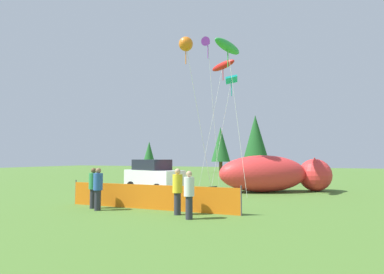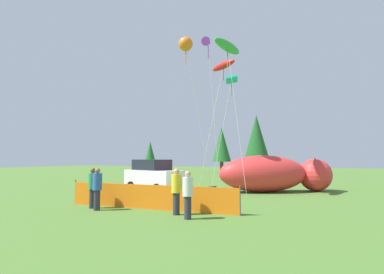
{
  "view_description": "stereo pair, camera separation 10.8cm",
  "coord_description": "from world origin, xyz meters",
  "px_view_note": "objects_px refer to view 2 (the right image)",
  "views": [
    {
      "loc": [
        7.04,
        -14.86,
        2.24
      ],
      "look_at": [
        -0.35,
        4.07,
        3.68
      ],
      "focal_mm": 28.0,
      "sensor_mm": 36.0,
      "label": 1
    },
    {
      "loc": [
        7.14,
        -14.82,
        2.24
      ],
      "look_at": [
        -0.35,
        4.07,
        3.68
      ],
      "focal_mm": 28.0,
      "sensor_mm": 36.0,
      "label": 2
    }
  ],
  "objects_px": {
    "parked_car": "(153,176)",
    "kite_orange_flower": "(186,45)",
    "inflatable_cat": "(274,175)",
    "spectator_in_white_shirt": "(176,189)",
    "spectator_in_black_shirt": "(93,186)",
    "kite_green_fish": "(228,47)",
    "folding_chair": "(210,194)",
    "kite_purple_delta": "(208,43)",
    "kite_red_lizard": "(223,66)",
    "kite_teal_diamond": "(231,82)",
    "spectator_in_green_shirt": "(188,193)",
    "spectator_in_grey_shirt": "(97,187)"
  },
  "relations": [
    {
      "from": "folding_chair",
      "to": "spectator_in_black_shirt",
      "type": "distance_m",
      "value": 5.42
    },
    {
      "from": "spectator_in_green_shirt",
      "to": "kite_red_lizard",
      "type": "bearing_deg",
      "value": 100.29
    },
    {
      "from": "spectator_in_black_shirt",
      "to": "parked_car",
      "type": "bearing_deg",
      "value": 95.41
    },
    {
      "from": "spectator_in_black_shirt",
      "to": "spectator_in_grey_shirt",
      "type": "xyz_separation_m",
      "value": [
        0.55,
        -0.36,
        0.01
      ]
    },
    {
      "from": "spectator_in_grey_shirt",
      "to": "kite_green_fish",
      "type": "xyz_separation_m",
      "value": [
        4.02,
        6.93,
        8.1
      ]
    },
    {
      "from": "inflatable_cat",
      "to": "kite_purple_delta",
      "type": "distance_m",
      "value": 11.53
    },
    {
      "from": "inflatable_cat",
      "to": "kite_orange_flower",
      "type": "distance_m",
      "value": 10.28
    },
    {
      "from": "spectator_in_black_shirt",
      "to": "kite_teal_diamond",
      "type": "xyz_separation_m",
      "value": [
        3.58,
        11.43,
        7.2
      ]
    },
    {
      "from": "spectator_in_black_shirt",
      "to": "kite_red_lizard",
      "type": "xyz_separation_m",
      "value": [
        2.3,
        13.71,
        9.25
      ]
    },
    {
      "from": "folding_chair",
      "to": "kite_red_lizard",
      "type": "relative_size",
      "value": 0.09
    },
    {
      "from": "inflatable_cat",
      "to": "kite_red_lizard",
      "type": "relative_size",
      "value": 0.7
    },
    {
      "from": "kite_red_lizard",
      "to": "kite_teal_diamond",
      "type": "distance_m",
      "value": 3.32
    },
    {
      "from": "inflatable_cat",
      "to": "kite_green_fish",
      "type": "height_order",
      "value": "kite_green_fish"
    },
    {
      "from": "spectator_in_grey_shirt",
      "to": "kite_red_lizard",
      "type": "distance_m",
      "value": 16.92
    },
    {
      "from": "kite_orange_flower",
      "to": "kite_green_fish",
      "type": "bearing_deg",
      "value": 10.7
    },
    {
      "from": "folding_chair",
      "to": "spectator_in_green_shirt",
      "type": "bearing_deg",
      "value": 128.13
    },
    {
      "from": "spectator_in_white_shirt",
      "to": "kite_purple_delta",
      "type": "xyz_separation_m",
      "value": [
        -2.36,
        11.12,
        10.39
      ]
    },
    {
      "from": "kite_orange_flower",
      "to": "parked_car",
      "type": "bearing_deg",
      "value": 165.75
    },
    {
      "from": "folding_chair",
      "to": "kite_orange_flower",
      "type": "height_order",
      "value": "kite_orange_flower"
    },
    {
      "from": "spectator_in_green_shirt",
      "to": "spectator_in_grey_shirt",
      "type": "height_order",
      "value": "spectator_in_grey_shirt"
    },
    {
      "from": "inflatable_cat",
      "to": "spectator_in_white_shirt",
      "type": "distance_m",
      "value": 10.07
    },
    {
      "from": "parked_car",
      "to": "spectator_in_black_shirt",
      "type": "xyz_separation_m",
      "value": [
        0.64,
        -6.75,
        -0.07
      ]
    },
    {
      "from": "folding_chair",
      "to": "inflatable_cat",
      "type": "bearing_deg",
      "value": -72.45
    },
    {
      "from": "kite_teal_diamond",
      "to": "kite_red_lizard",
      "type": "bearing_deg",
      "value": 119.25
    },
    {
      "from": "folding_chair",
      "to": "spectator_in_grey_shirt",
      "type": "height_order",
      "value": "spectator_in_grey_shirt"
    },
    {
      "from": "kite_green_fish",
      "to": "kite_teal_diamond",
      "type": "height_order",
      "value": "kite_green_fish"
    },
    {
      "from": "kite_teal_diamond",
      "to": "kite_orange_flower",
      "type": "bearing_deg",
      "value": -106.61
    },
    {
      "from": "spectator_in_green_shirt",
      "to": "spectator_in_grey_shirt",
      "type": "bearing_deg",
      "value": 176.14
    },
    {
      "from": "spectator_in_black_shirt",
      "to": "inflatable_cat",
      "type": "bearing_deg",
      "value": 54.7
    },
    {
      "from": "spectator_in_white_shirt",
      "to": "spectator_in_green_shirt",
      "type": "relative_size",
      "value": 1.03
    },
    {
      "from": "spectator_in_green_shirt",
      "to": "spectator_in_black_shirt",
      "type": "relative_size",
      "value": 0.98
    },
    {
      "from": "kite_green_fish",
      "to": "kite_orange_flower",
      "type": "xyz_separation_m",
      "value": [
        -2.59,
        -0.49,
        0.33
      ]
    },
    {
      "from": "parked_car",
      "to": "kite_orange_flower",
      "type": "bearing_deg",
      "value": 6.25
    },
    {
      "from": "kite_green_fish",
      "to": "kite_orange_flower",
      "type": "height_order",
      "value": "kite_orange_flower"
    },
    {
      "from": "parked_car",
      "to": "kite_orange_flower",
      "type": "distance_m",
      "value": 8.79
    },
    {
      "from": "kite_red_lizard",
      "to": "kite_teal_diamond",
      "type": "xyz_separation_m",
      "value": [
        1.28,
        -2.28,
        -2.05
      ]
    },
    {
      "from": "inflatable_cat",
      "to": "kite_purple_delta",
      "type": "xyz_separation_m",
      "value": [
        -5.05,
        1.41,
        10.27
      ]
    },
    {
      "from": "folding_chair",
      "to": "spectator_in_black_shirt",
      "type": "height_order",
      "value": "spectator_in_black_shirt"
    },
    {
      "from": "spectator_in_grey_shirt",
      "to": "kite_green_fish",
      "type": "relative_size",
      "value": 0.19
    },
    {
      "from": "parked_car",
      "to": "kite_orange_flower",
      "type": "xyz_separation_m",
      "value": [
        2.62,
        -0.67,
        8.37
      ]
    },
    {
      "from": "kite_red_lizard",
      "to": "kite_teal_diamond",
      "type": "bearing_deg",
      "value": -60.75
    },
    {
      "from": "folding_chair",
      "to": "kite_purple_delta",
      "type": "xyz_separation_m",
      "value": [
        -2.9,
        8.44,
        10.86
      ]
    },
    {
      "from": "spectator_in_green_shirt",
      "to": "kite_teal_diamond",
      "type": "relative_size",
      "value": 0.2
    },
    {
      "from": "kite_red_lizard",
      "to": "folding_chair",
      "type": "bearing_deg",
      "value": -77.75
    },
    {
      "from": "spectator_in_black_shirt",
      "to": "spectator_in_white_shirt",
      "type": "bearing_deg",
      "value": -0.37
    },
    {
      "from": "folding_chair",
      "to": "spectator_in_white_shirt",
      "type": "bearing_deg",
      "value": 113.1
    },
    {
      "from": "spectator_in_white_shirt",
      "to": "kite_green_fish",
      "type": "distance_m",
      "value": 10.45
    },
    {
      "from": "parked_car",
      "to": "kite_orange_flower",
      "type": "height_order",
      "value": "kite_orange_flower"
    },
    {
      "from": "spectator_in_green_shirt",
      "to": "kite_red_lizard",
      "type": "distance_m",
      "value": 17.29
    },
    {
      "from": "kite_orange_flower",
      "to": "folding_chair",
      "type": "bearing_deg",
      "value": -51.59
    }
  ]
}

